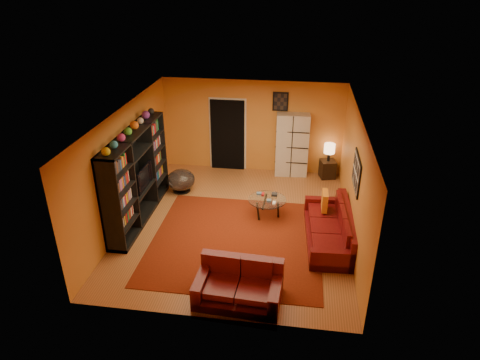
# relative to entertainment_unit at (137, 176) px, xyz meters

# --- Properties ---
(floor) EXTENTS (6.00, 6.00, 0.00)m
(floor) POSITION_rel_entertainment_unit_xyz_m (2.27, 0.00, -1.05)
(floor) COLOR brown
(floor) RESTS_ON ground
(ceiling) EXTENTS (6.00, 6.00, 0.00)m
(ceiling) POSITION_rel_entertainment_unit_xyz_m (2.27, 0.00, 1.55)
(ceiling) COLOR white
(ceiling) RESTS_ON wall_back
(wall_back) EXTENTS (6.00, 0.00, 6.00)m
(wall_back) POSITION_rel_entertainment_unit_xyz_m (2.27, 3.00, 0.25)
(wall_back) COLOR #C9772C
(wall_back) RESTS_ON floor
(wall_front) EXTENTS (6.00, 0.00, 6.00)m
(wall_front) POSITION_rel_entertainment_unit_xyz_m (2.27, -3.00, 0.25)
(wall_front) COLOR #C9772C
(wall_front) RESTS_ON floor
(wall_left) EXTENTS (0.00, 6.00, 6.00)m
(wall_left) POSITION_rel_entertainment_unit_xyz_m (-0.23, 0.00, 0.25)
(wall_left) COLOR #C9772C
(wall_left) RESTS_ON floor
(wall_right) EXTENTS (0.00, 6.00, 6.00)m
(wall_right) POSITION_rel_entertainment_unit_xyz_m (4.78, 0.00, 0.25)
(wall_right) COLOR #C9772C
(wall_right) RESTS_ON floor
(rug) EXTENTS (3.60, 3.60, 0.01)m
(rug) POSITION_rel_entertainment_unit_xyz_m (2.38, -0.70, -1.04)
(rug) COLOR #551709
(rug) RESTS_ON floor
(doorway) EXTENTS (0.95, 0.10, 2.04)m
(doorway) POSITION_rel_entertainment_unit_xyz_m (1.57, 2.96, -0.03)
(doorway) COLOR black
(doorway) RESTS_ON floor
(wall_art_right) EXTENTS (0.03, 1.00, 0.70)m
(wall_art_right) POSITION_rel_entertainment_unit_xyz_m (4.75, -0.30, 0.55)
(wall_art_right) COLOR black
(wall_art_right) RESTS_ON wall_right
(wall_art_back) EXTENTS (0.42, 0.03, 0.52)m
(wall_art_back) POSITION_rel_entertainment_unit_xyz_m (3.02, 2.98, 1.00)
(wall_art_back) COLOR black
(wall_art_back) RESTS_ON wall_back
(entertainment_unit) EXTENTS (0.45, 3.00, 2.10)m
(entertainment_unit) POSITION_rel_entertainment_unit_xyz_m (0.00, 0.00, 0.00)
(entertainment_unit) COLOR black
(entertainment_unit) RESTS_ON floor
(tv) EXTENTS (0.88, 0.12, 0.51)m
(tv) POSITION_rel_entertainment_unit_xyz_m (0.05, 0.10, -0.08)
(tv) COLOR black
(tv) RESTS_ON entertainment_unit
(sofa) EXTENTS (1.04, 2.30, 0.85)m
(sofa) POSITION_rel_entertainment_unit_xyz_m (4.41, -0.38, -0.77)
(sofa) COLOR #4E0A0D
(sofa) RESTS_ON rug
(loveseat) EXTENTS (1.53, 0.97, 0.85)m
(loveseat) POSITION_rel_entertainment_unit_xyz_m (2.69, -2.42, -0.77)
(loveseat) COLOR #4E0A0D
(loveseat) RESTS_ON rug
(throw_pillow) EXTENTS (0.12, 0.42, 0.42)m
(throw_pillow) POSITION_rel_entertainment_unit_xyz_m (4.22, 0.21, -0.42)
(throw_pillow) COLOR orange
(throw_pillow) RESTS_ON sofa
(coffee_table) EXTENTS (0.89, 0.89, 0.44)m
(coffee_table) POSITION_rel_entertainment_unit_xyz_m (2.93, 0.42, -0.65)
(coffee_table) COLOR silver
(coffee_table) RESTS_ON floor
(storage_cabinet) EXTENTS (0.91, 0.45, 1.78)m
(storage_cabinet) POSITION_rel_entertainment_unit_xyz_m (3.40, 2.80, -0.16)
(storage_cabinet) COLOR beige
(storage_cabinet) RESTS_ON floor
(bowl_chair) EXTENTS (0.73, 0.73, 0.59)m
(bowl_chair) POSITION_rel_entertainment_unit_xyz_m (0.61, 1.37, -0.73)
(bowl_chair) COLOR black
(bowl_chair) RESTS_ON floor
(side_table) EXTENTS (0.49, 0.49, 0.50)m
(side_table) POSITION_rel_entertainment_unit_xyz_m (4.42, 2.75, -0.80)
(side_table) COLOR black
(side_table) RESTS_ON floor
(table_lamp) EXTENTS (0.30, 0.30, 0.50)m
(table_lamp) POSITION_rel_entertainment_unit_xyz_m (4.42, 2.75, -0.20)
(table_lamp) COLOR black
(table_lamp) RESTS_ON side_table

